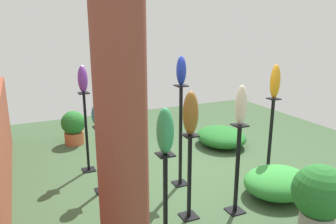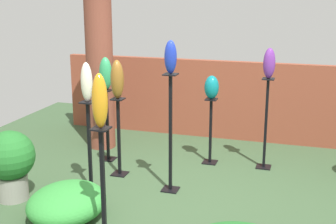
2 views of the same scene
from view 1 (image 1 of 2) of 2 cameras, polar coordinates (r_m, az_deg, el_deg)
ground_plane at (r=5.22m, az=3.53°, el=-10.70°), size 8.00×8.00×0.00m
brick_wall_back at (r=4.45m, az=-27.28°, el=-7.98°), size 5.60×0.12×1.30m
brick_pillar at (r=2.65m, az=-7.93°, el=-6.68°), size 0.41×0.41×2.58m
pedestal_ivory at (r=4.12m, az=11.93°, el=-10.39°), size 0.20×0.20×1.14m
pedestal_cobalt at (r=4.64m, az=2.19°, el=-4.91°), size 0.20×0.20×1.47m
pedestal_jade at (r=3.46m, az=-0.46°, el=-16.06°), size 0.20×0.20×1.05m
pedestal_violet at (r=5.27m, az=-14.00°, el=-4.03°), size 0.20×0.20×1.27m
pedestal_amber at (r=5.29m, az=17.37°, el=-4.59°), size 0.20×0.20×1.20m
pedestal_bronze at (r=3.95m, az=3.73°, el=-11.86°), size 0.20×0.20×1.05m
pedestal_teal at (r=4.63m, az=-11.54°, el=-8.64°), size 0.20×0.20×0.95m
art_vase_ivory at (r=3.83m, az=12.61°, el=1.19°), size 0.14×0.13×0.47m
art_vase_cobalt at (r=4.41m, az=2.32°, el=7.21°), size 0.15×0.13×0.39m
art_vase_jade at (r=3.12m, az=-0.49°, el=-3.35°), size 0.18×0.17×0.46m
art_vase_violet at (r=5.05m, az=-14.64°, el=5.55°), size 0.16×0.15×0.41m
art_vase_amber at (r=5.07m, az=18.16°, el=5.07°), size 0.15×0.15×0.50m
art_vase_bronze at (r=3.65m, az=3.95°, el=-0.23°), size 0.17×0.18×0.50m
art_vase_teal at (r=4.41m, az=-12.00°, el=-0.49°), size 0.20×0.19×0.33m
potted_plant_walkway_edge at (r=3.95m, az=24.85°, el=-13.29°), size 0.59×0.59×0.84m
potted_plant_back_center at (r=6.59m, az=-16.14°, el=-2.44°), size 0.46×0.46×0.66m
foliage_bed_east at (r=6.39m, az=9.25°, el=-4.27°), size 1.03×0.90×0.35m
foliage_bed_west at (r=4.77m, az=18.56°, el=-11.55°), size 0.82×0.95×0.38m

